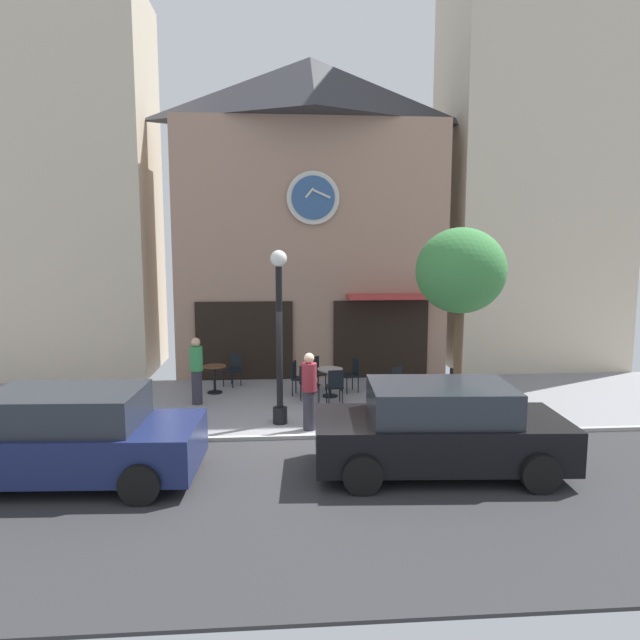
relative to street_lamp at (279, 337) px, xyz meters
The scene contains 21 objects.
ground_plane 2.43m from the street_lamp, 60.52° to the right, with size 29.49×11.01×0.13m.
clock_building 6.28m from the street_lamp, 79.47° to the left, with size 8.04×3.68×9.47m.
neighbor_building_left 9.99m from the street_lamp, 139.99° to the left, with size 6.49×3.38×11.34m.
neighbor_building_right 11.78m from the street_lamp, 36.96° to the left, with size 5.47×3.84×15.36m.
street_lamp is the anchor object (origin of this frame).
street_tree 4.23m from the street_lamp, ahead, with size 1.99×1.79×4.31m.
cafe_table_center_right 3.54m from the street_lamp, 122.22° to the left, with size 0.62×0.62×0.74m.
cafe_table_center_left 2.90m from the street_lamp, 58.48° to the left, with size 0.66×0.66×0.74m.
cafe_table_rightmost 3.81m from the street_lamp, 11.99° to the left, with size 0.78×0.78×0.73m.
cafe_chair_facing_wall 3.97m from the street_lamp, 109.93° to the left, with size 0.56×0.56×0.90m.
cafe_chair_by_entrance 2.29m from the street_lamp, 67.64° to the left, with size 0.53×0.53×0.90m.
cafe_chair_left_end 4.57m from the street_lamp, 14.60° to the left, with size 0.49×0.49×0.90m.
cafe_chair_facing_street 3.35m from the street_lamp, 71.28° to the left, with size 0.55×0.55×0.90m.
cafe_chair_outer 3.55m from the street_lamp, 52.86° to the left, with size 0.51×0.51×0.90m.
cafe_chair_near_tree 2.78m from the street_lamp, 78.71° to the left, with size 0.50×0.50×0.90m.
cafe_chair_right_end 2.36m from the street_lamp, 44.08° to the left, with size 0.43×0.43×0.90m.
cafe_chair_curbside 3.57m from the street_lamp, 24.97° to the left, with size 0.56×0.56×0.90m.
pedestrian_maroon 1.34m from the street_lamp, 38.24° to the right, with size 0.44×0.44×1.67m.
pedestrian_green 2.86m from the street_lamp, 140.37° to the left, with size 0.39×0.39×1.67m.
parked_car_navy 4.67m from the street_lamp, 141.18° to the right, with size 4.38×2.19×1.55m.
parked_car_black 4.16m from the street_lamp, 46.46° to the right, with size 4.40×2.22×1.55m.
Camera 1 is at (-0.74, -11.12, 3.92)m, focal length 31.79 mm.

